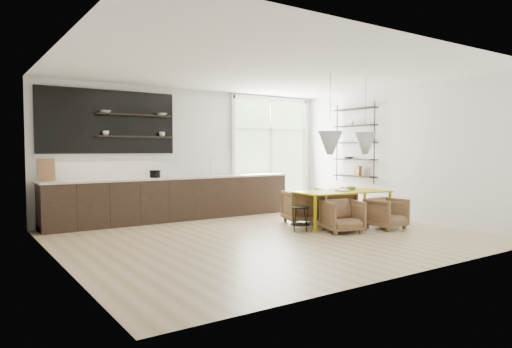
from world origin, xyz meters
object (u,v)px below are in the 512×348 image
armchair_back_left (302,206)px  armchair_front_left (342,216)px  dining_table (342,193)px  armchair_back_right (335,203)px  wire_stool (300,215)px  armchair_front_right (386,213)px

armchair_back_left → armchair_front_left: (-0.12, -1.29, -0.04)m
dining_table → armchair_back_right: size_ratio=2.61×
armchair_back_right → wire_stool: size_ratio=1.68×
armchair_back_right → armchair_front_right: armchair_back_right is taller
dining_table → armchair_back_right: 0.98m
armchair_back_left → armchair_front_left: 1.30m
armchair_back_left → wire_stool: armchair_back_left is taller
armchair_back_right → wire_stool: 1.83m
dining_table → armchair_back_left: size_ratio=2.66×
armchair_back_left → armchair_back_right: 0.97m
dining_table → armchair_front_left: size_ratio=3.03×
dining_table → wire_stool: bearing=-171.1°
armchair_back_right → armchair_front_left: armchair_back_right is taller
armchair_back_right → armchair_front_right: size_ratio=1.17×
armchair_front_left → armchair_front_right: bearing=6.4°
dining_table → armchair_front_left: (-0.56, -0.57, -0.35)m
armchair_front_right → armchair_front_left: bearing=166.3°
armchair_back_left → armchair_back_right: size_ratio=0.98×
armchair_front_left → wire_stool: 0.77m
dining_table → wire_stool: dining_table is taller
armchair_back_left → armchair_front_right: (0.87, -1.49, -0.04)m
armchair_back_right → wire_stool: (-1.65, -0.79, -0.06)m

